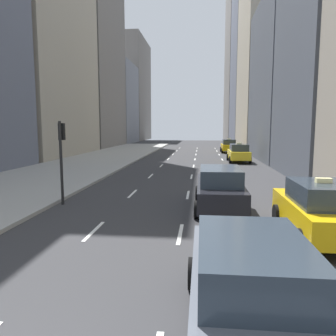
{
  "coord_description": "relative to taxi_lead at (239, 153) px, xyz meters",
  "views": [
    {
      "loc": [
        3.22,
        -1.96,
        3.35
      ],
      "look_at": [
        1.84,
        11.67,
        1.63
      ],
      "focal_mm": 35.0,
      "sensor_mm": 36.0,
      "label": 1
    }
  ],
  "objects": [
    {
      "name": "sidewalk_left",
      "position": [
        -13.8,
        -2.77,
        -0.81
      ],
      "size": [
        8.0,
        66.0,
        0.15
      ],
      "primitive_type": "cube",
      "color": "#9E9E99",
      "rests_on": "ground"
    },
    {
      "name": "lane_markings",
      "position": [
        -4.2,
        -6.77,
        -0.87
      ],
      "size": [
        5.72,
        56.0,
        0.01
      ],
      "color": "white",
      "rests_on": "ground"
    },
    {
      "name": "building_row_left",
      "position": [
        -20.8,
        16.81,
        12.72
      ],
      "size": [
        6.0,
        88.88,
        36.13
      ],
      "color": "#4C515B",
      "rests_on": "ground"
    },
    {
      "name": "building_row_right",
      "position": [
        5.2,
        17.33,
        14.05
      ],
      "size": [
        6.0,
        87.8,
        37.85
      ],
      "color": "gray",
      "rests_on": "ground"
    },
    {
      "name": "taxi_lead",
      "position": [
        0.0,
        0.0,
        0.0
      ],
      "size": [
        2.02,
        4.4,
        1.87
      ],
      "color": "yellow",
      "rests_on": "ground"
    },
    {
      "name": "taxi_second",
      "position": [
        0.0,
        11.66,
        0.0
      ],
      "size": [
        2.02,
        4.4,
        1.87
      ],
      "color": "yellow",
      "rests_on": "ground"
    },
    {
      "name": "taxi_third",
      "position": [
        0.0,
        -21.69,
        0.0
      ],
      "size": [
        2.02,
        4.4,
        1.87
      ],
      "color": "yellow",
      "rests_on": "ground"
    },
    {
      "name": "sedan_black_near",
      "position": [
        -2.8,
        -18.49,
        0.01
      ],
      "size": [
        2.02,
        4.91,
        1.74
      ],
      "color": "black",
      "rests_on": "ground"
    },
    {
      "name": "sedan_silver_behind",
      "position": [
        -2.8,
        -26.78,
        -0.0
      ],
      "size": [
        2.02,
        4.73,
        1.72
      ],
      "color": "#565B66",
      "rests_on": "ground"
    },
    {
      "name": "traffic_light_pole",
      "position": [
        -9.55,
        -18.22,
        1.53
      ],
      "size": [
        0.24,
        0.42,
        3.6
      ],
      "color": "black",
      "rests_on": "ground"
    }
  ]
}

